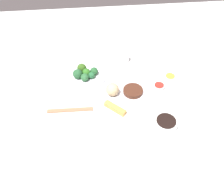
# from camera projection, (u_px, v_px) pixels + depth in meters

# --- Properties ---
(tabletop) EXTENTS (2.20, 2.20, 0.02)m
(tabletop) POSITION_uv_depth(u_px,v_px,m) (124.00, 104.00, 1.20)
(tabletop) COLOR white
(tabletop) RESTS_ON ground
(main_plate) EXTENTS (0.30, 0.30, 0.02)m
(main_plate) POSITION_uv_depth(u_px,v_px,m) (124.00, 102.00, 1.19)
(main_plate) COLOR white
(main_plate) RESTS_ON tabletop
(rice_scoop) EXTENTS (0.07, 0.07, 0.07)m
(rice_scoop) POSITION_uv_depth(u_px,v_px,m) (112.00, 89.00, 1.20)
(rice_scoop) COLOR #CCB485
(rice_scoop) RESTS_ON main_plate
(spring_roll) EXTENTS (0.10, 0.10, 0.02)m
(spring_roll) POSITION_uv_depth(u_px,v_px,m) (115.00, 108.00, 1.13)
(spring_roll) COLOR gold
(spring_roll) RESTS_ON main_plate
(crab_rangoon_wonton) EXTENTS (0.08, 0.08, 0.01)m
(crab_rangoon_wonton) POSITION_uv_depth(u_px,v_px,m) (137.00, 107.00, 1.15)
(crab_rangoon_wonton) COLOR beige
(crab_rangoon_wonton) RESTS_ON main_plate
(stir_fry_heap) EXTENTS (0.10, 0.10, 0.02)m
(stir_fry_heap) POSITION_uv_depth(u_px,v_px,m) (133.00, 91.00, 1.22)
(stir_fry_heap) COLOR #49271A
(stir_fry_heap) RESTS_ON main_plate
(broccoli_plate) EXTENTS (0.22, 0.22, 0.01)m
(broccoli_plate) POSITION_uv_depth(u_px,v_px,m) (86.00, 77.00, 1.33)
(broccoli_plate) COLOR white
(broccoli_plate) RESTS_ON tabletop
(broccoli_floret_0) EXTENTS (0.04, 0.04, 0.04)m
(broccoli_floret_0) POSITION_uv_depth(u_px,v_px,m) (85.00, 77.00, 1.28)
(broccoli_floret_0) COLOR #2C6336
(broccoli_floret_0) RESTS_ON broccoli_plate
(broccoli_floret_1) EXTENTS (0.05, 0.05, 0.05)m
(broccoli_floret_1) POSITION_uv_depth(u_px,v_px,m) (86.00, 72.00, 1.31)
(broccoli_floret_1) COLOR #306F23
(broccoli_floret_1) RESTS_ON broccoli_plate
(broccoli_floret_2) EXTENTS (0.05, 0.05, 0.05)m
(broccoli_floret_2) POSITION_uv_depth(u_px,v_px,m) (78.00, 74.00, 1.30)
(broccoli_floret_2) COLOR #265730
(broccoli_floret_2) RESTS_ON broccoli_plate
(broccoli_floret_3) EXTENTS (0.05, 0.05, 0.05)m
(broccoli_floret_3) POSITION_uv_depth(u_px,v_px,m) (82.00, 68.00, 1.33)
(broccoli_floret_3) COLOR #335B1C
(broccoli_floret_3) RESTS_ON broccoli_plate
(broccoli_floret_4) EXTENTS (0.05, 0.05, 0.05)m
(broccoli_floret_4) POSITION_uv_depth(u_px,v_px,m) (94.00, 71.00, 1.32)
(broccoli_floret_4) COLOR #265B2E
(broccoli_floret_4) RESTS_ON broccoli_plate
(broccoli_floret_5) EXTENTS (0.04, 0.04, 0.04)m
(broccoli_floret_5) POSITION_uv_depth(u_px,v_px,m) (92.00, 75.00, 1.30)
(broccoli_floret_5) COLOR #266037
(broccoli_floret_5) RESTS_ON broccoli_plate
(soy_sauce_bowl) EXTENTS (0.11, 0.11, 0.04)m
(soy_sauce_bowl) POSITION_uv_depth(u_px,v_px,m) (166.00, 124.00, 1.08)
(soy_sauce_bowl) COLOR white
(soy_sauce_bowl) RESTS_ON tabletop
(soy_sauce_bowl_liquid) EXTENTS (0.09, 0.09, 0.00)m
(soy_sauce_bowl_liquid) POSITION_uv_depth(u_px,v_px,m) (166.00, 121.00, 1.06)
(soy_sauce_bowl_liquid) COLOR black
(soy_sauce_bowl_liquid) RESTS_ON soy_sauce_bowl
(sauce_ramekin_hot_mustard) EXTENTS (0.06, 0.06, 0.02)m
(sauce_ramekin_hot_mustard) POSITION_uv_depth(u_px,v_px,m) (170.00, 78.00, 1.32)
(sauce_ramekin_hot_mustard) COLOR white
(sauce_ramekin_hot_mustard) RESTS_ON tabletop
(sauce_ramekin_hot_mustard_liquid) EXTENTS (0.05, 0.05, 0.00)m
(sauce_ramekin_hot_mustard_liquid) POSITION_uv_depth(u_px,v_px,m) (170.00, 76.00, 1.31)
(sauce_ramekin_hot_mustard_liquid) COLOR yellow
(sauce_ramekin_hot_mustard_liquid) RESTS_ON sauce_ramekin_hot_mustard
(sauce_ramekin_sweet_and_sour) EXTENTS (0.06, 0.06, 0.02)m
(sauce_ramekin_sweet_and_sour) POSITION_uv_depth(u_px,v_px,m) (159.00, 87.00, 1.26)
(sauce_ramekin_sweet_and_sour) COLOR white
(sauce_ramekin_sweet_and_sour) RESTS_ON tabletop
(sauce_ramekin_sweet_and_sour_liquid) EXTENTS (0.05, 0.05, 0.00)m
(sauce_ramekin_sweet_and_sour_liquid) POSITION_uv_depth(u_px,v_px,m) (159.00, 85.00, 1.25)
(sauce_ramekin_sweet_and_sour_liquid) COLOR red
(sauce_ramekin_sweet_and_sour_liquid) RESTS_ON sauce_ramekin_sweet_and_sour
(teacup) EXTENTS (0.06, 0.06, 0.05)m
(teacup) POSITION_uv_depth(u_px,v_px,m) (124.00, 58.00, 1.43)
(teacup) COLOR white
(teacup) RESTS_ON tabletop
(chopsticks_pair) EXTENTS (0.03, 0.23, 0.01)m
(chopsticks_pair) POSITION_uv_depth(u_px,v_px,m) (70.00, 110.00, 1.16)
(chopsticks_pair) COLOR #AC7251
(chopsticks_pair) RESTS_ON tabletop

